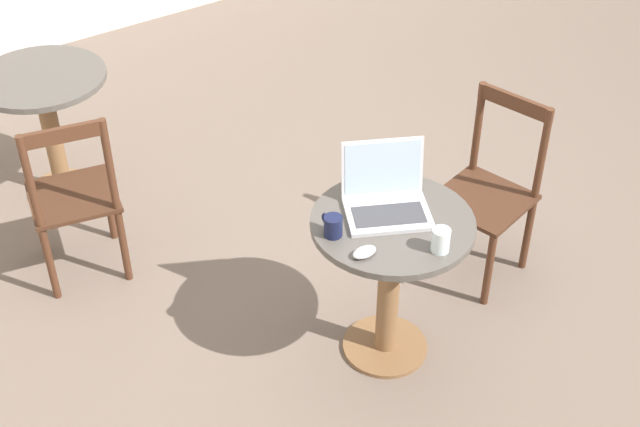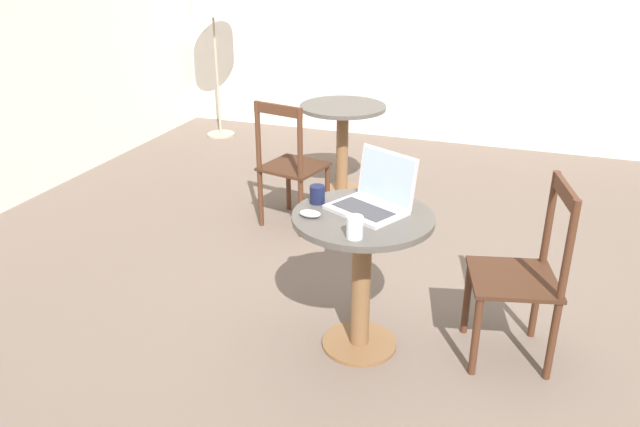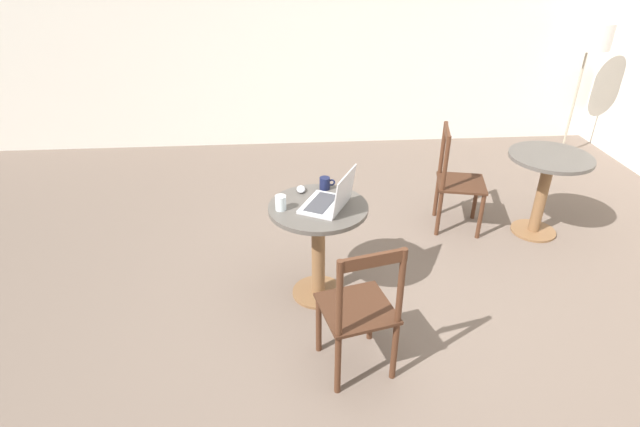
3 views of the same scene
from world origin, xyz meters
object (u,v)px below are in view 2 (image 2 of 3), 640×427
mouse (310,214)px  drinking_glass (355,227)px  floor_lamp (212,6)px  cafe_table_mid (342,130)px  laptop (373,199)px  mug (317,194)px  chair_near_front (523,276)px  chair_mid_left (290,166)px  cafe_table_near (362,253)px

mouse → drinking_glass: bearing=-119.0°
floor_lamp → drinking_glass: bearing=-143.7°
cafe_table_mid → floor_lamp: size_ratio=0.49×
mouse → cafe_table_mid: bearing=13.5°
laptop → mug: bearing=92.5°
cafe_table_mid → floor_lamp: bearing=56.4°
laptop → mouse: bearing=126.4°
chair_near_front → chair_mid_left: size_ratio=1.00×
floor_lamp → mouse: bearing=-145.5°
mug → cafe_table_near: bearing=-105.0°
chair_mid_left → cafe_table_near: bearing=-145.0°
laptop → drinking_glass: 0.32m
floor_lamp → laptop: size_ratio=3.47×
chair_near_front → laptop: 0.79m
laptop → chair_near_front: bearing=-81.8°
cafe_table_near → mouse: 0.32m
mouse → drinking_glass: 0.29m
cafe_table_mid → mouse: 2.10m
cafe_table_mid → chair_mid_left: size_ratio=0.80×
chair_mid_left → drinking_glass: 1.76m
chair_mid_left → mouse: 1.51m
cafe_table_mid → drinking_glass: (-2.17, -0.74, 0.25)m
mug → drinking_glass: 0.41m
cafe_table_near → laptop: laptop is taller
chair_mid_left → drinking_glass: size_ratio=9.20×
chair_mid_left → laptop: laptop is taller
mouse → mug: size_ratio=0.92×
cafe_table_near → floor_lamp: size_ratio=0.49×
chair_mid_left → floor_lamp: 2.50m
chair_near_front → floor_lamp: size_ratio=0.61×
floor_lamp → chair_mid_left: bearing=-140.0°
cafe_table_mid → chair_near_front: size_ratio=0.80×
cafe_table_mid → floor_lamp: floor_lamp is taller
mug → floor_lamp: bearing=35.7°
cafe_table_mid → mouse: mouse is taller
mouse → drinking_glass: drinking_glass is taller
mouse → chair_mid_left: bearing=25.7°
cafe_table_near → cafe_table_mid: 2.05m
cafe_table_near → laptop: size_ratio=1.69×
cafe_table_near → chair_mid_left: bearing=35.0°
chair_mid_left → floor_lamp: bearing=40.0°
cafe_table_mid → chair_mid_left: bearing=167.3°
cafe_table_mid → laptop: size_ratio=1.69×
chair_mid_left → laptop: 1.49m
cafe_table_mid → mouse: bearing=-166.5°
cafe_table_near → chair_near_front: chair_near_front is taller
floor_lamp → mouse: size_ratio=14.69×
cafe_table_mid → mug: size_ratio=6.55×
chair_mid_left → drinking_glass: bearing=-148.7°
chair_mid_left → floor_lamp: floor_lamp is taller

